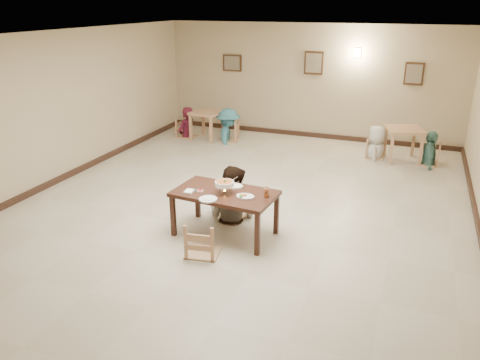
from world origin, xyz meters
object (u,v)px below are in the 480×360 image
at_px(bg_diner_a, 186,107).
at_px(chair_near, 202,222).
at_px(drink_glass, 266,192).
at_px(bg_diner_b, 228,108).
at_px(bg_table_right, 404,134).
at_px(bg_diner_c, 378,126).
at_px(curry_warmer, 225,184).
at_px(main_diner, 232,166).
at_px(bg_chair_rl, 377,139).
at_px(bg_chair_rr, 431,145).
at_px(chair_far, 235,188).
at_px(bg_diner_d, 433,131).
at_px(bg_chair_ll, 186,120).
at_px(main_table, 225,197).
at_px(bg_table_left, 207,117).
at_px(bg_chair_lr, 228,121).

bearing_deg(bg_diner_a, chair_near, 43.49).
height_order(drink_glass, bg_diner_b, bg_diner_b).
bearing_deg(bg_table_right, bg_diner_c, 178.37).
height_order(curry_warmer, drink_glass, curry_warmer).
height_order(bg_diner_a, bg_diner_b, bg_diner_b).
distance_m(chair_near, bg_diner_c, 5.95).
xyz_separation_m(main_diner, bg_chair_rl, (1.97, 4.33, -0.48)).
relative_size(chair_near, curry_warmer, 3.06).
distance_m(main_diner, curry_warmer, 0.69).
height_order(chair_near, bg_chair_rr, chair_near).
distance_m(main_diner, bg_diner_a, 5.28).
distance_m(chair_far, bg_diner_c, 4.65).
height_order(curry_warmer, bg_diner_b, bg_diner_b).
bearing_deg(bg_chair_rr, bg_diner_d, -132.36).
height_order(bg_chair_ll, bg_chair_rr, bg_chair_ll).
xyz_separation_m(bg_diner_a, bg_diner_d, (6.24, -0.06, -0.06)).
height_order(bg_table_right, bg_chair_rr, bg_chair_rr).
distance_m(curry_warmer, bg_diner_d, 5.76).
distance_m(bg_chair_ll, bg_diner_a, 0.35).
relative_size(main_table, bg_chair_rr, 1.77).
relative_size(chair_near, bg_chair_ll, 1.02).
distance_m(bg_table_right, bg_diner_d, 0.62).
distance_m(bg_chair_ll, bg_chair_rr, 6.24).
xyz_separation_m(bg_chair_rl, bg_chair_rr, (1.20, -0.09, 0.01)).
bearing_deg(bg_chair_ll, chair_near, -145.83).
height_order(curry_warmer, bg_chair_rl, curry_warmer).
bearing_deg(bg_diner_b, drink_glass, -172.47).
bearing_deg(chair_near, bg_table_right, -123.93).
bearing_deg(bg_chair_rr, main_diner, -34.17).
xyz_separation_m(drink_glass, bg_table_left, (-3.27, 4.92, -0.19)).
bearing_deg(bg_diner_d, bg_chair_ll, 83.73).
bearing_deg(bg_table_left, bg_table_right, -0.34).
height_order(bg_table_left, bg_chair_rr, bg_chair_rr).
height_order(bg_chair_lr, bg_chair_rl, bg_chair_lr).
bearing_deg(chair_near, main_table, -105.86).
relative_size(bg_table_right, bg_diner_d, 0.62).
bearing_deg(bg_table_right, curry_warmer, -115.85).
xyz_separation_m(curry_warmer, bg_table_right, (2.41, 4.98, -0.25)).
height_order(bg_table_left, bg_chair_ll, bg_chair_ll).
bearing_deg(main_table, bg_table_left, 122.17).
xyz_separation_m(bg_chair_ll, bg_diner_c, (5.03, 0.03, 0.27)).
relative_size(curry_warmer, bg_chair_rl, 0.36).
xyz_separation_m(drink_glass, bg_diner_c, (1.17, 4.91, -0.04)).
distance_m(bg_chair_rl, bg_diner_d, 1.25).
relative_size(bg_chair_ll, bg_diner_d, 0.64).
height_order(bg_chair_ll, bg_diner_b, bg_diner_b).
relative_size(chair_far, bg_diner_a, 0.61).
bearing_deg(chair_far, bg_table_right, 77.50).
height_order(main_table, drink_glass, drink_glass).
bearing_deg(bg_chair_ll, drink_glass, -136.63).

